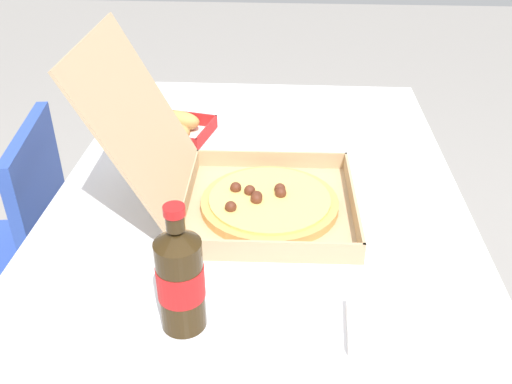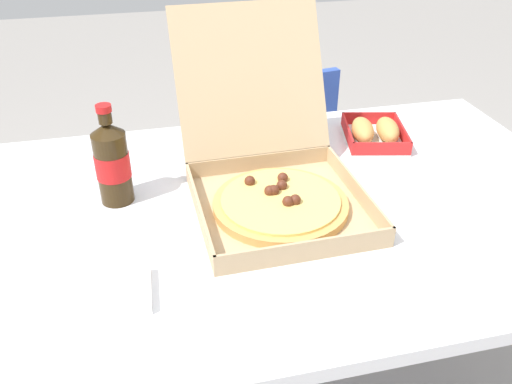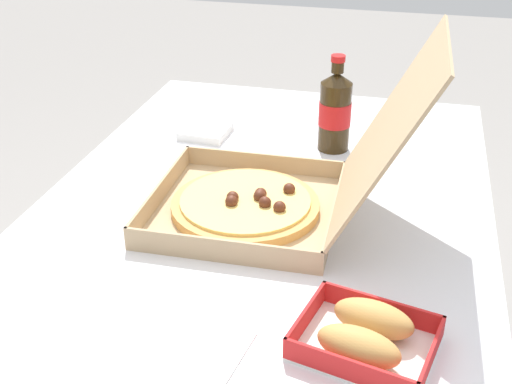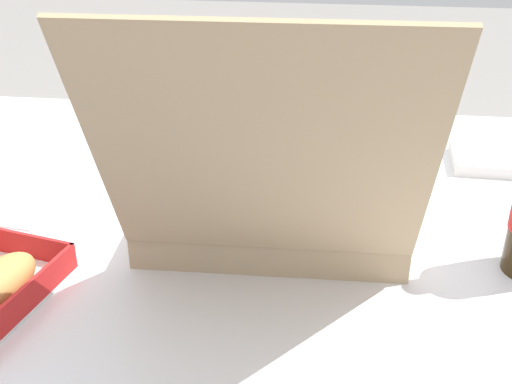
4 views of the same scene
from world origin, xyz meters
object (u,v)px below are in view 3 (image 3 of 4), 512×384
(pizza_box_open, at_px, (271,192))
(paper_menu, at_px, (179,366))
(bread_side_box, at_px, (366,335))
(cola_bottle, at_px, (335,111))
(napkin_pile, at_px, (206,131))

(pizza_box_open, bearing_deg, paper_menu, -4.28)
(bread_side_box, distance_m, cola_bottle, 0.69)
(paper_menu, height_order, napkin_pile, napkin_pile)
(paper_menu, distance_m, napkin_pile, 0.80)
(cola_bottle, height_order, napkin_pile, cola_bottle)
(cola_bottle, relative_size, paper_menu, 1.07)
(cola_bottle, bearing_deg, paper_menu, -7.76)
(paper_menu, bearing_deg, napkin_pile, -156.23)
(pizza_box_open, distance_m, bread_side_box, 0.40)
(bread_side_box, height_order, cola_bottle, cola_bottle)
(cola_bottle, relative_size, napkin_pile, 2.04)
(pizza_box_open, height_order, paper_menu, pizza_box_open)
(bread_side_box, relative_size, paper_menu, 1.04)
(paper_menu, xyz_separation_m, napkin_pile, (-0.77, -0.21, 0.01))
(napkin_pile, bearing_deg, paper_menu, 15.19)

